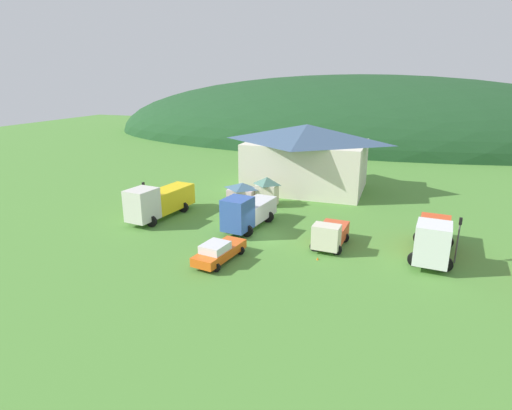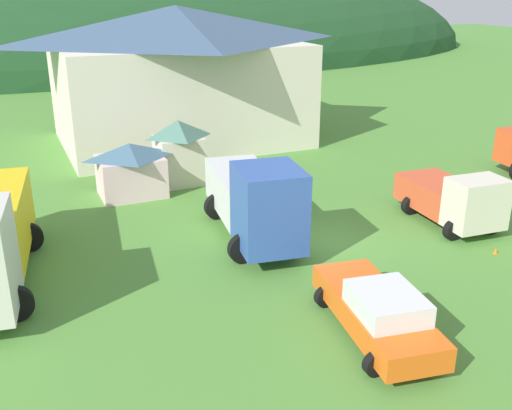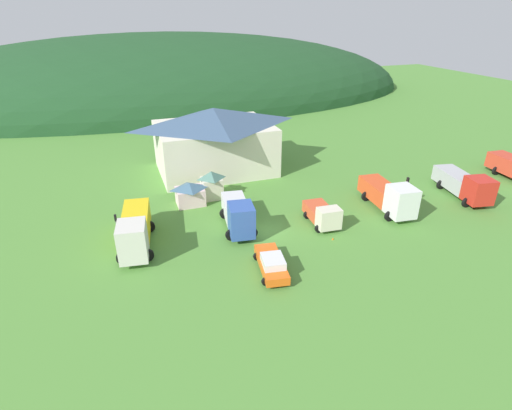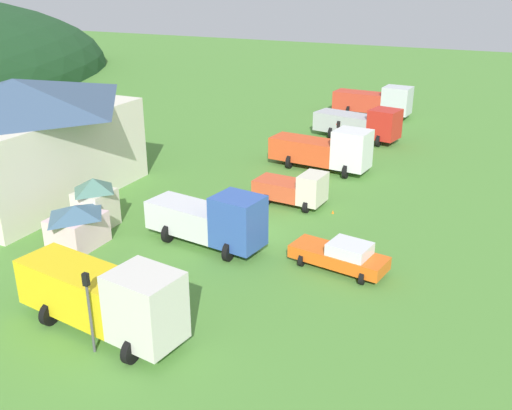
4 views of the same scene
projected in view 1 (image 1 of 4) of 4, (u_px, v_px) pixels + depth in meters
ground_plane at (267, 237)px, 37.37m from camera, size 200.00×200.00×0.00m
forested_hill_backdrop at (355, 137)px, 100.29m from camera, size 125.49×60.00×28.86m
depot_building at (306, 156)px, 52.22m from camera, size 15.41×11.35×8.25m
play_shed_cream at (267, 191)px, 46.36m from camera, size 2.40×2.17×3.21m
play_shed_pink at (242, 193)px, 46.56m from camera, size 3.19×2.62×2.52m
flatbed_truck_yellow at (158, 201)px, 41.88m from camera, size 3.78×8.66×3.61m
box_truck_blue at (247, 212)px, 38.96m from camera, size 3.62×7.60×3.47m
light_truck_cream at (330, 234)px, 34.89m from camera, size 2.87×4.99×2.39m
heavy_rig_white at (433, 238)px, 32.58m from camera, size 3.67×8.33×3.56m
service_pickup_orange at (219, 251)px, 32.27m from camera, size 2.84×5.46×1.66m
traffic_light_west at (144, 196)px, 41.90m from camera, size 0.20×0.32×3.73m
traffic_light_east at (459, 235)px, 31.59m from camera, size 0.20×0.32×3.69m
traffic_cone_near_pickup at (318, 260)px, 32.74m from camera, size 0.36×0.36×0.46m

